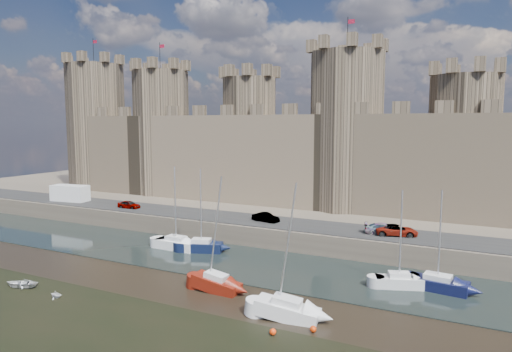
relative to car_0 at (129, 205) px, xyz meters
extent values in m
cube|color=black|center=(26.63, -8.96, -3.07)|extent=(160.00, 12.00, 0.08)
cube|color=#4C443A|center=(26.63, 27.04, -1.86)|extent=(160.00, 60.00, 2.50)
cube|color=black|center=(26.63, 1.04, -0.56)|extent=(160.00, 7.00, 0.10)
cube|color=#42382B|center=(26.63, 15.04, 6.39)|extent=(100.00, 9.00, 14.00)
cylinder|color=#42382B|center=(-21.37, 15.04, 11.39)|extent=(11.00, 11.00, 24.00)
cylinder|color=black|center=(-21.37, 15.04, 25.89)|extent=(0.10, 0.10, 5.00)
cube|color=maroon|center=(-20.87, 15.04, 27.69)|extent=(1.00, 0.03, 0.60)
cylinder|color=#42382B|center=(-5.37, 15.04, 10.39)|extent=(10.00, 10.00, 22.00)
cylinder|color=black|center=(-5.37, 15.04, 23.89)|extent=(0.10, 0.10, 5.00)
cube|color=maroon|center=(-4.87, 15.04, 25.69)|extent=(1.00, 0.03, 0.60)
cylinder|color=#42382B|center=(12.63, 15.04, 9.39)|extent=(9.00, 9.00, 20.00)
cylinder|color=#42382B|center=(28.63, 15.04, 10.89)|extent=(11.00, 11.00, 23.00)
cylinder|color=black|center=(28.63, 15.04, 24.89)|extent=(0.10, 0.10, 5.00)
cube|color=maroon|center=(29.13, 15.04, 26.69)|extent=(1.00, 0.03, 0.60)
cylinder|color=#42382B|center=(44.63, 15.04, 8.89)|extent=(9.00, 9.00, 19.00)
imported|color=gray|center=(0.00, 0.00, 0.00)|extent=(3.61, 1.53, 1.22)
imported|color=gray|center=(22.34, 0.66, 0.01)|extent=(3.91, 2.03, 1.23)
imported|color=gray|center=(37.41, 0.71, 0.04)|extent=(4.74, 2.61, 1.30)
imported|color=gray|center=(38.76, 0.72, 0.05)|extent=(5.12, 3.36, 1.31)
cube|color=silver|center=(-12.95, 0.54, 0.73)|extent=(6.40, 3.30, 2.67)
cube|color=white|center=(14.33, -7.81, -2.48)|extent=(5.41, 2.20, 1.09)
cube|color=silver|center=(14.33, -7.81, -1.69)|extent=(2.42, 1.51, 0.50)
cylinder|color=silver|center=(14.33, -7.81, 2.54)|extent=(0.14, 0.14, 8.95)
cube|color=black|center=(17.70, -7.38, -2.49)|extent=(5.30, 3.45, 1.08)
cube|color=silver|center=(17.70, -7.38, -1.70)|extent=(2.52, 2.00, 0.49)
cylinder|color=silver|center=(17.70, -7.38, 2.47)|extent=(0.14, 0.14, 8.83)
cube|color=silver|center=(40.71, -9.21, -2.53)|extent=(4.54, 3.02, 1.00)
cube|color=silver|center=(40.71, -9.21, -1.81)|extent=(2.17, 1.74, 0.45)
cylinder|color=silver|center=(40.71, -9.21, 2.04)|extent=(0.14, 0.14, 8.15)
cube|color=black|center=(43.98, -8.30, -2.53)|extent=(5.48, 2.71, 1.01)
cube|color=silver|center=(43.98, -8.30, -1.79)|extent=(2.51, 1.72, 0.46)
cylinder|color=silver|center=(43.98, -8.30, 2.09)|extent=(0.14, 0.14, 8.22)
cube|color=#66160B|center=(25.89, -17.41, -2.53)|extent=(4.59, 1.87, 1.16)
cube|color=silver|center=(25.89, -17.41, -1.69)|extent=(2.05, 1.28, 0.53)
cylinder|color=silver|center=(25.89, -17.41, 2.79)|extent=(0.14, 0.14, 9.48)
cube|color=white|center=(33.96, -20.00, -2.52)|extent=(5.24, 2.58, 1.18)
cube|color=silver|center=(33.96, -20.00, -1.66)|extent=(2.39, 1.64, 0.54)
cylinder|color=silver|center=(33.96, -20.00, 2.91)|extent=(0.14, 0.14, 9.68)
imported|color=white|center=(14.21, -25.14, -2.80)|extent=(1.28, 1.13, 0.62)
imported|color=silver|center=(8.99, -24.69, -2.79)|extent=(3.54, 2.90, 0.64)
sphere|color=#FF390B|center=(34.12, -23.04, -2.86)|extent=(0.49, 0.49, 0.49)
sphere|color=red|center=(36.58, -21.32, -2.86)|extent=(0.49, 0.49, 0.49)
camera|label=1|loc=(47.04, -51.73, 12.18)|focal=32.00mm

